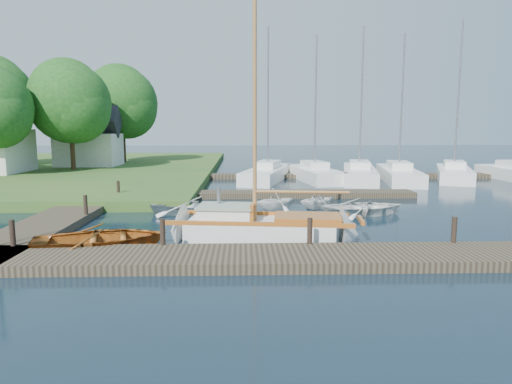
{
  "coord_description": "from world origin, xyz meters",
  "views": [
    {
      "loc": [
        -0.57,
        -18.63,
        3.85
      ],
      "look_at": [
        0.0,
        0.0,
        1.2
      ],
      "focal_mm": 32.0,
      "sensor_mm": 36.0,
      "label": 1
    }
  ],
  "objects_px": {
    "mooring_post_0": "(12,233)",
    "tender_c": "(364,206)",
    "dinghy": "(101,235)",
    "mooring_post_4": "(86,205)",
    "house_c": "(89,142)",
    "marina_boat_5": "(454,172)",
    "mooring_post_1": "(163,232)",
    "tender_d": "(318,197)",
    "marina_boat_2": "(314,173)",
    "marina_boat_1": "(268,172)",
    "marina_boat_4": "(399,173)",
    "tree_3": "(70,102)",
    "sailboat": "(265,230)",
    "tree_7": "(122,102)",
    "tender_b": "(276,198)",
    "marina_boat_3": "(359,172)",
    "tender_a": "(197,204)",
    "mooring_post_5": "(118,189)",
    "mooring_post_2": "(310,231)",
    "mooring_post_3": "(454,230)"
  },
  "relations": [
    {
      "from": "tender_c",
      "to": "sailboat",
      "type": "bearing_deg",
      "value": 122.5
    },
    {
      "from": "house_c",
      "to": "tree_7",
      "type": "relative_size",
      "value": 0.56
    },
    {
      "from": "marina_boat_4",
      "to": "tree_7",
      "type": "bearing_deg",
      "value": 72.19
    },
    {
      "from": "sailboat",
      "to": "marina_boat_4",
      "type": "distance_m",
      "value": 20.06
    },
    {
      "from": "dinghy",
      "to": "marina_boat_4",
      "type": "bearing_deg",
      "value": -56.58
    },
    {
      "from": "tender_b",
      "to": "tender_d",
      "type": "distance_m",
      "value": 2.07
    },
    {
      "from": "mooring_post_2",
      "to": "tender_a",
      "type": "height_order",
      "value": "mooring_post_2"
    },
    {
      "from": "mooring_post_4",
      "to": "marina_boat_1",
      "type": "relative_size",
      "value": 0.07
    },
    {
      "from": "house_c",
      "to": "marina_boat_4",
      "type": "bearing_deg",
      "value": -18.3
    },
    {
      "from": "marina_boat_2",
      "to": "tree_3",
      "type": "relative_size",
      "value": 1.17
    },
    {
      "from": "mooring_post_3",
      "to": "mooring_post_5",
      "type": "xyz_separation_m",
      "value": [
        -13.0,
        10.0,
        0.0
      ]
    },
    {
      "from": "tree_7",
      "to": "mooring_post_5",
      "type": "bearing_deg",
      "value": -76.64
    },
    {
      "from": "sailboat",
      "to": "tender_a",
      "type": "xyz_separation_m",
      "value": [
        -2.82,
        4.84,
        0.08
      ]
    },
    {
      "from": "sailboat",
      "to": "marina_boat_2",
      "type": "height_order",
      "value": "marina_boat_2"
    },
    {
      "from": "house_c",
      "to": "tender_d",
      "type": "bearing_deg",
      "value": -48.45
    },
    {
      "from": "marina_boat_1",
      "to": "dinghy",
      "type": "bearing_deg",
      "value": 176.19
    },
    {
      "from": "mooring_post_0",
      "to": "tender_c",
      "type": "bearing_deg",
      "value": 26.87
    },
    {
      "from": "tree_3",
      "to": "tree_7",
      "type": "xyz_separation_m",
      "value": [
        2.0,
        8.0,
        0.39
      ]
    },
    {
      "from": "mooring_post_5",
      "to": "marina_boat_2",
      "type": "bearing_deg",
      "value": 38.64
    },
    {
      "from": "marina_boat_2",
      "to": "marina_boat_5",
      "type": "relative_size",
      "value": 0.9
    },
    {
      "from": "tender_b",
      "to": "marina_boat_2",
      "type": "distance_m",
      "value": 12.54
    },
    {
      "from": "mooring_post_5",
      "to": "tender_b",
      "type": "xyz_separation_m",
      "value": [
        8.0,
        -2.63,
        -0.13
      ]
    },
    {
      "from": "tender_b",
      "to": "tender_a",
      "type": "bearing_deg",
      "value": 75.7
    },
    {
      "from": "mooring_post_3",
      "to": "mooring_post_4",
      "type": "bearing_deg",
      "value": 158.96
    },
    {
      "from": "marina_boat_5",
      "to": "mooring_post_1",
      "type": "bearing_deg",
      "value": 158.67
    },
    {
      "from": "tender_c",
      "to": "marina_boat_1",
      "type": "height_order",
      "value": "marina_boat_1"
    },
    {
      "from": "marina_boat_2",
      "to": "marina_boat_1",
      "type": "bearing_deg",
      "value": 76.4
    },
    {
      "from": "mooring_post_5",
      "to": "tender_b",
      "type": "bearing_deg",
      "value": -18.18
    },
    {
      "from": "mooring_post_0",
      "to": "house_c",
      "type": "relative_size",
      "value": 0.15
    },
    {
      "from": "mooring_post_2",
      "to": "marina_boat_2",
      "type": "relative_size",
      "value": 0.08
    },
    {
      "from": "tender_a",
      "to": "marina_boat_1",
      "type": "xyz_separation_m",
      "value": [
        3.9,
        13.07,
        0.14
      ]
    },
    {
      "from": "mooring_post_0",
      "to": "house_c",
      "type": "distance_m",
      "value": 27.84
    },
    {
      "from": "mooring_post_1",
      "to": "tender_b",
      "type": "relative_size",
      "value": 0.37
    },
    {
      "from": "dinghy",
      "to": "mooring_post_4",
      "type": "bearing_deg",
      "value": 8.86
    },
    {
      "from": "mooring_post_2",
      "to": "tender_d",
      "type": "distance_m",
      "value": 7.93
    },
    {
      "from": "marina_boat_1",
      "to": "tender_a",
      "type": "bearing_deg",
      "value": 178.24
    },
    {
      "from": "dinghy",
      "to": "tree_3",
      "type": "relative_size",
      "value": 0.47
    },
    {
      "from": "marina_boat_1",
      "to": "marina_boat_5",
      "type": "relative_size",
      "value": 0.96
    },
    {
      "from": "sailboat",
      "to": "dinghy",
      "type": "height_order",
      "value": "sailboat"
    },
    {
      "from": "mooring_post_4",
      "to": "marina_boat_4",
      "type": "xyz_separation_m",
      "value": [
        17.75,
        13.81,
        -0.14
      ]
    },
    {
      "from": "mooring_post_4",
      "to": "tender_d",
      "type": "distance_m",
      "value": 10.41
    },
    {
      "from": "tender_b",
      "to": "marina_boat_3",
      "type": "distance_m",
      "value": 14.13
    },
    {
      "from": "marina_boat_5",
      "to": "marina_boat_2",
      "type": "bearing_deg",
      "value": 111.71
    },
    {
      "from": "mooring_post_1",
      "to": "tender_d",
      "type": "xyz_separation_m",
      "value": [
        6.04,
        7.78,
        -0.16
      ]
    },
    {
      "from": "mooring_post_3",
      "to": "tender_c",
      "type": "xyz_separation_m",
      "value": [
        -1.15,
        6.26,
        -0.31
      ]
    },
    {
      "from": "marina_boat_2",
      "to": "marina_boat_3",
      "type": "height_order",
      "value": "marina_boat_3"
    },
    {
      "from": "mooring_post_4",
      "to": "tender_b",
      "type": "height_order",
      "value": "tender_b"
    },
    {
      "from": "mooring_post_4",
      "to": "tender_c",
      "type": "xyz_separation_m",
      "value": [
        11.85,
        1.26,
        -0.31
      ]
    },
    {
      "from": "marina_boat_1",
      "to": "house_c",
      "type": "bearing_deg",
      "value": 79.21
    },
    {
      "from": "tender_c",
      "to": "tree_3",
      "type": "distance_m",
      "value": 25.82
    }
  ]
}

